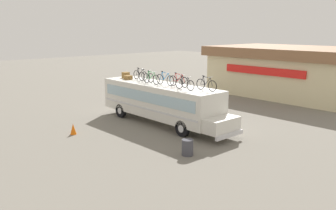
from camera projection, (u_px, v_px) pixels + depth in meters
ground_plane at (160, 123)px, 25.22m from camera, size 120.00×120.00×0.00m
bus at (162, 101)px, 24.73m from camera, size 11.33×2.60×2.78m
luggage_bag_1 at (126, 75)px, 27.67m from camera, size 0.48×0.45×0.45m
luggage_bag_2 at (128, 77)px, 26.86m from camera, size 0.51×0.50×0.29m
rooftop_bicycle_1 at (140, 75)px, 26.63m from camera, size 1.63×0.44×0.90m
rooftop_bicycle_2 at (146, 77)px, 25.61m from camera, size 1.69×0.44×0.89m
rooftop_bicycle_3 at (151, 78)px, 24.63m from camera, size 1.74×0.44×0.91m
rooftop_bicycle_4 at (165, 79)px, 24.09m from camera, size 1.77×0.44×0.94m
rooftop_bicycle_5 at (179, 81)px, 23.46m from camera, size 1.78×0.44×0.91m
rooftop_bicycle_6 at (185, 84)px, 22.27m from camera, size 1.68×0.44×0.88m
rooftop_bicycle_7 at (206, 84)px, 21.95m from camera, size 1.67×0.44×0.92m
roadside_building at (289, 70)px, 35.77m from camera, size 14.92×10.08×4.76m
trash_bin at (187, 147)px, 18.66m from camera, size 0.61×0.61×0.86m
traffic_cone at (73, 129)px, 22.39m from camera, size 0.39×0.39×0.69m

